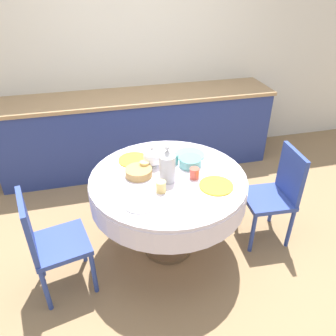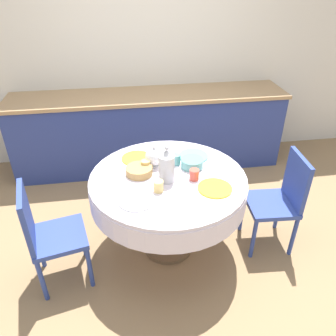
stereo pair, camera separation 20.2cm
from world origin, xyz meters
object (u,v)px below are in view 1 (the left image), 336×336
Objects in this scene: chair_right at (48,240)px; coffee_carafe at (167,166)px; teapot at (153,157)px; chair_left at (276,192)px.

chair_right is 2.92× the size of coffee_carafe.
coffee_carafe is at bearing -73.95° from teapot.
coffee_carafe is (0.93, 0.16, 0.40)m from chair_right.
chair_right is (-1.92, -0.14, 0.00)m from chair_left.
chair_right is at bearing 98.16° from chair_left.
coffee_carafe is at bearing 87.13° from chair_right.
teapot is at bearing 80.63° from chair_left.
coffee_carafe is 1.48× the size of teapot.
chair_left is 1.00× the size of chair_right.
teapot is (0.86, 0.39, 0.36)m from chair_right.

